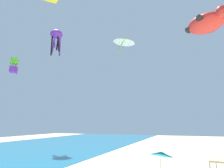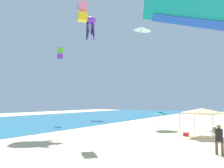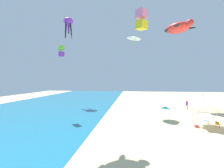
{
  "view_description": "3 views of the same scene",
  "coord_description": "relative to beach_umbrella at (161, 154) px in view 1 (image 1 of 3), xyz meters",
  "views": [
    {
      "loc": [
        -15.95,
        4.91,
        4.34
      ],
      "look_at": [
        -0.48,
        10.86,
        7.49
      ],
      "focal_mm": 32.87,
      "sensor_mm": 36.0,
      "label": 1
    },
    {
      "loc": [
        -23.99,
        -1.94,
        3.23
      ],
      "look_at": [
        -0.48,
        12.96,
        5.46
      ],
      "focal_mm": 36.46,
      "sensor_mm": 36.0,
      "label": 2
    },
    {
      "loc": [
        -22.13,
        12.23,
        6.09
      ],
      "look_at": [
        -0.48,
        15.09,
        5.54
      ],
      "focal_mm": 24.08,
      "sensor_mm": 36.0,
      "label": 3
    }
  ],
  "objects": [
    {
      "name": "kite_octopus_purple",
      "position": [
        14.38,
        21.23,
        19.06
      ],
      "size": [
        2.36,
        2.36,
        5.25
      ],
      "rotation": [
        0.0,
        0.0,
        3.41
      ],
      "color": "purple"
    },
    {
      "name": "kite_box_lime",
      "position": [
        0.62,
        16.47,
        8.87
      ],
      "size": [
        1.16,
        1.16,
        1.74
      ],
      "rotation": [
        0.0,
        0.0,
        3.83
      ],
      "color": "#66D82D"
    },
    {
      "name": "kite_delta_white",
      "position": [
        5.38,
        4.55,
        11.99
      ],
      "size": [
        2.64,
        2.68,
        2.13
      ],
      "rotation": [
        0.0,
        0.0,
        0.02
      ],
      "color": "white"
    },
    {
      "name": "kite_turtle_red",
      "position": [
        11.75,
        -5.08,
        15.51
      ],
      "size": [
        6.93,
        6.9,
        2.08
      ],
      "rotation": [
        0.0,
        0.0,
        3.7
      ],
      "color": "red"
    },
    {
      "name": "beach_umbrella",
      "position": [
        0.0,
        0.0,
        0.0
      ],
      "size": [
        1.81,
        1.79,
        2.35
      ],
      "color": "silver",
      "rests_on": "ground"
    }
  ]
}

